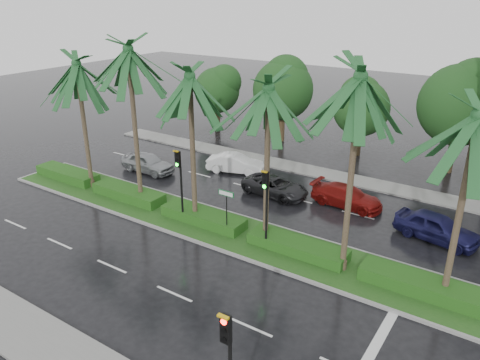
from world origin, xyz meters
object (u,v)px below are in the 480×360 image
Objects in this scene: street_sign at (226,202)px; car_blue at (437,227)px; car_darkgrey at (275,186)px; car_white at (235,163)px; car_red at (347,196)px; car_silver at (148,162)px; signal_median_left at (180,176)px.

car_blue is at bearing 32.10° from street_sign.
car_white is at bearing 69.96° from car_darkgrey.
car_blue reaches higher than car_darkgrey.
car_red is at bearing 61.97° from street_sign.
car_silver is 0.95× the size of car_darkgrey.
signal_median_left reaches higher than street_sign.
car_silver is 1.02× the size of car_white.
car_darkgrey is at bearing -81.79° from car_silver.
car_darkgrey is at bearing 105.68° from car_red.
car_silver reaches higher than car_white.
signal_median_left reaches higher than car_blue.
car_white is 0.93× the size of car_darkgrey.
car_blue is (12.50, 6.14, -2.25)m from signal_median_left.
signal_median_left is at bearing 175.51° from car_white.
car_red is 1.01× the size of car_blue.
car_silver is 20.03m from car_blue.
car_silver is 14.62m from car_red.
signal_median_left reaches higher than car_red.
car_white is 0.94× the size of car_blue.
car_darkgrey is (2.41, 6.53, -2.38)m from signal_median_left.
street_sign is (3.00, 0.18, -0.87)m from signal_median_left.
street_sign is at bearing -170.59° from car_darkgrey.
car_white is (-5.09, 8.36, -1.44)m from street_sign.
car_blue is at bearing -87.10° from car_silver.
street_sign is 0.63× the size of car_white.
car_white is (-2.09, 8.54, -2.32)m from signal_median_left.
car_white reaches higher than car_red.
car_blue reaches higher than car_white.
car_white is 0.92× the size of car_red.
signal_median_left is 1.03× the size of car_silver.
car_red is at bearing -114.64° from car_white.
signal_median_left is 0.98× the size of car_red.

